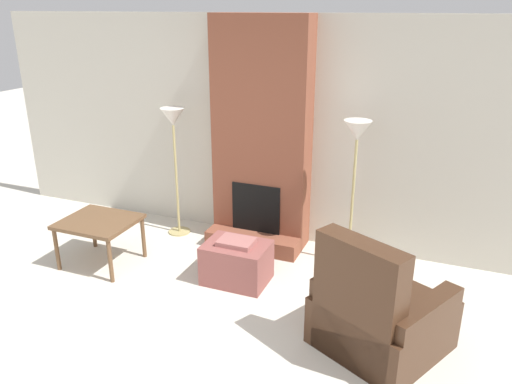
{
  "coord_description": "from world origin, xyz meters",
  "views": [
    {
      "loc": [
        1.98,
        -2.28,
        2.67
      ],
      "look_at": [
        0.0,
        2.66,
        0.67
      ],
      "focal_mm": 35.0,
      "sensor_mm": 36.0,
      "label": 1
    }
  ],
  "objects": [
    {
      "name": "side_table",
      "position": [
        -1.41,
        1.63,
        0.46
      ],
      "size": [
        0.77,
        0.67,
        0.52
      ],
      "color": "brown",
      "rests_on": "ground_plane"
    },
    {
      "name": "floor_lamp_left",
      "position": [
        -1.03,
        2.64,
        1.31
      ],
      "size": [
        0.28,
        0.28,
        1.57
      ],
      "color": "tan",
      "rests_on": "ground_plane"
    },
    {
      "name": "fireplace",
      "position": [
        0.0,
        2.82,
        1.23
      ],
      "size": [
        1.1,
        0.6,
        2.6
      ],
      "color": "brown",
      "rests_on": "ground_plane"
    },
    {
      "name": "floor_lamp_right",
      "position": [
        1.1,
        2.64,
        1.34
      ],
      "size": [
        0.28,
        0.28,
        1.6
      ],
      "color": "tan",
      "rests_on": "ground_plane"
    },
    {
      "name": "armchair",
      "position": [
        1.61,
        1.25,
        0.31
      ],
      "size": [
        1.21,
        1.22,
        1.07
      ],
      "rotation": [
        0.0,
        0.0,
        2.67
      ],
      "color": "#422819",
      "rests_on": "ground_plane"
    },
    {
      "name": "ottoman",
      "position": [
        0.12,
        1.83,
        0.22
      ],
      "size": [
        0.64,
        0.47,
        0.47
      ],
      "color": "#8C4C47",
      "rests_on": "ground_plane"
    },
    {
      "name": "wall_back",
      "position": [
        0.0,
        3.03,
        1.3
      ],
      "size": [
        7.26,
        0.06,
        2.6
      ],
      "primitive_type": "cube",
      "color": "beige",
      "rests_on": "ground_plane"
    }
  ]
}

